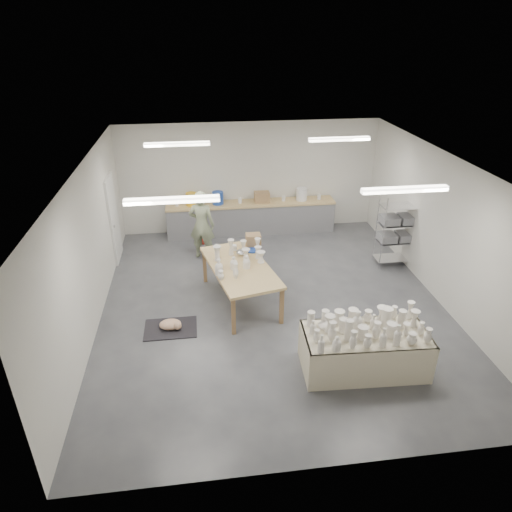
{
  "coord_description": "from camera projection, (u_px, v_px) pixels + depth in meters",
  "views": [
    {
      "loc": [
        -1.41,
        -7.95,
        5.27
      ],
      "look_at": [
        -0.33,
        0.2,
        1.05
      ],
      "focal_mm": 32.0,
      "sensor_mm": 36.0,
      "label": 1
    }
  ],
  "objects": [
    {
      "name": "room",
      "position": [
        268.0,
        211.0,
        8.71
      ],
      "size": [
        8.0,
        8.02,
        3.0
      ],
      "color": "#424449",
      "rests_on": "ground"
    },
    {
      "name": "work_table",
      "position": [
        241.0,
        262.0,
        9.43
      ],
      "size": [
        1.59,
        2.43,
        1.2
      ],
      "rotation": [
        0.0,
        0.0,
        0.23
      ],
      "color": "tan",
      "rests_on": "ground"
    },
    {
      "name": "wire_shelf",
      "position": [
        397.0,
        229.0,
        10.78
      ],
      "size": [
        0.88,
        0.48,
        1.8
      ],
      "color": "silver",
      "rests_on": "ground"
    },
    {
      "name": "red_stool",
      "position": [
        203.0,
        241.0,
        11.62
      ],
      "size": [
        0.4,
        0.4,
        0.33
      ],
      "rotation": [
        0.0,
        0.0,
        -0.16
      ],
      "color": "#B22419",
      "rests_on": "ground"
    },
    {
      "name": "back_counter",
      "position": [
        251.0,
        217.0,
        12.61
      ],
      "size": [
        4.6,
        0.6,
        1.24
      ],
      "color": "tan",
      "rests_on": "ground"
    },
    {
      "name": "cat",
      "position": [
        171.0,
        324.0,
        8.74
      ],
      "size": [
        0.43,
        0.32,
        0.18
      ],
      "rotation": [
        0.0,
        0.0,
        0.04
      ],
      "color": "white",
      "rests_on": "rug"
    },
    {
      "name": "rug",
      "position": [
        171.0,
        328.0,
        8.79
      ],
      "size": [
        1.0,
        0.7,
        0.02
      ],
      "primitive_type": "cube",
      "color": "black",
      "rests_on": "ground"
    },
    {
      "name": "drying_table",
      "position": [
        364.0,
        348.0,
        7.62
      ],
      "size": [
        2.11,
        1.08,
        1.1
      ],
      "rotation": [
        0.0,
        0.0,
        -0.05
      ],
      "color": "olive",
      "rests_on": "ground"
    },
    {
      "name": "potter",
      "position": [
        202.0,
        225.0,
        11.12
      ],
      "size": [
        0.73,
        0.59,
        1.74
      ],
      "primitive_type": "imported",
      "rotation": [
        0.0,
        0.0,
        2.83
      ],
      "color": "#949F7B",
      "rests_on": "ground"
    }
  ]
}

